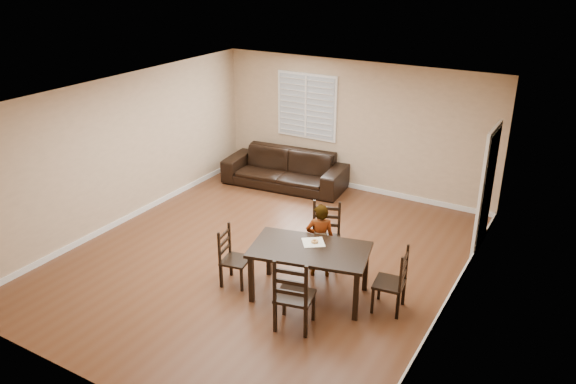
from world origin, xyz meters
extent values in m
plane|color=#56321D|center=(0.00, 0.00, 0.00)|extent=(7.00, 7.00, 0.00)
cube|color=tan|center=(0.00, 3.50, 1.35)|extent=(6.00, 0.04, 2.70)
cube|color=tan|center=(0.00, -3.50, 1.35)|extent=(6.00, 0.04, 2.70)
cube|color=tan|center=(-3.00, 0.00, 1.35)|extent=(0.04, 7.00, 2.70)
cube|color=tan|center=(3.00, 0.00, 1.35)|extent=(0.04, 7.00, 2.70)
cube|color=white|center=(0.00, 0.00, 2.70)|extent=(6.00, 7.00, 0.04)
cube|color=white|center=(-1.10, 3.45, 1.65)|extent=(1.40, 0.08, 1.40)
cube|color=white|center=(2.97, 2.20, 1.02)|extent=(0.06, 0.94, 2.05)
cylinder|color=#332114|center=(2.94, 1.90, 0.95)|extent=(0.06, 0.06, 0.02)
cube|color=white|center=(0.00, 3.48, 0.05)|extent=(6.00, 0.03, 0.10)
cube|color=white|center=(-2.98, 0.00, 0.05)|extent=(0.03, 7.00, 0.10)
cube|color=white|center=(2.98, 0.00, 0.05)|extent=(0.03, 7.00, 0.10)
cube|color=black|center=(1.17, -0.61, 0.76)|extent=(1.83, 1.29, 0.05)
cube|color=black|center=(0.53, -1.16, 0.37)|extent=(0.08, 0.08, 0.73)
cube|color=black|center=(1.99, -0.82, 0.37)|extent=(0.08, 0.08, 0.73)
cube|color=black|center=(0.35, -0.41, 0.37)|extent=(0.08, 0.08, 0.73)
cube|color=black|center=(1.82, -0.07, 0.37)|extent=(0.08, 0.08, 0.73)
cube|color=black|center=(0.96, 0.30, 0.44)|extent=(0.58, 0.57, 0.04)
cube|color=black|center=(0.89, 0.48, 0.51)|extent=(0.45, 0.20, 1.03)
cube|color=black|center=(0.84, 0.05, 0.21)|extent=(0.05, 0.05, 0.42)
cube|color=black|center=(1.21, 0.19, 0.21)|extent=(0.05, 0.05, 0.42)
cube|color=black|center=(0.71, 0.40, 0.21)|extent=(0.05, 0.05, 0.42)
cube|color=black|center=(1.08, 0.54, 0.21)|extent=(0.05, 0.05, 0.42)
cube|color=black|center=(1.35, -1.35, 0.46)|extent=(0.57, 0.55, 0.04)
cube|color=black|center=(1.39, -1.55, 0.54)|extent=(0.48, 0.15, 1.07)
cube|color=black|center=(1.51, -1.12, 0.22)|extent=(0.05, 0.05, 0.44)
cube|color=black|center=(1.10, -1.21, 0.22)|extent=(0.05, 0.05, 0.44)
cube|color=black|center=(1.59, -1.50, 0.22)|extent=(0.05, 0.05, 0.44)
cube|color=black|center=(1.18, -1.59, 0.22)|extent=(0.05, 0.05, 0.44)
cube|color=black|center=(0.06, -0.88, 0.39)|extent=(0.46, 0.48, 0.04)
cube|color=black|center=(-0.11, -0.91, 0.46)|extent=(0.12, 0.41, 0.92)
cube|color=black|center=(0.25, -1.02, 0.19)|extent=(0.04, 0.04, 0.38)
cube|color=black|center=(0.19, -0.67, 0.19)|extent=(0.04, 0.04, 0.38)
cube|color=black|center=(-0.07, -1.08, 0.19)|extent=(0.04, 0.04, 0.38)
cube|color=black|center=(-0.14, -0.73, 0.19)|extent=(0.04, 0.04, 0.38)
cube|color=black|center=(2.29, -0.35, 0.41)|extent=(0.46, 0.48, 0.04)
cube|color=black|center=(2.47, -0.33, 0.48)|extent=(0.09, 0.43, 0.96)
cube|color=black|center=(2.09, -0.19, 0.20)|extent=(0.04, 0.04, 0.39)
cube|color=black|center=(2.14, -0.56, 0.20)|extent=(0.04, 0.04, 0.39)
cube|color=black|center=(2.43, -0.15, 0.20)|extent=(0.04, 0.04, 0.39)
cube|color=black|center=(2.48, -0.52, 0.20)|extent=(0.04, 0.04, 0.39)
imported|color=gray|center=(1.03, -0.03, 0.60)|extent=(0.52, 0.46, 1.20)
cube|color=beige|center=(1.13, -0.43, 0.78)|extent=(0.43, 0.43, 0.00)
torus|color=#BC8443|center=(1.15, -0.43, 0.80)|extent=(0.11, 0.11, 0.03)
torus|color=white|center=(1.15, -0.43, 0.81)|extent=(0.09, 0.09, 0.02)
imported|color=black|center=(-1.30, 2.87, 0.38)|extent=(2.69, 1.28, 0.76)
camera|label=1|loc=(4.42, -6.82, 4.61)|focal=35.00mm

